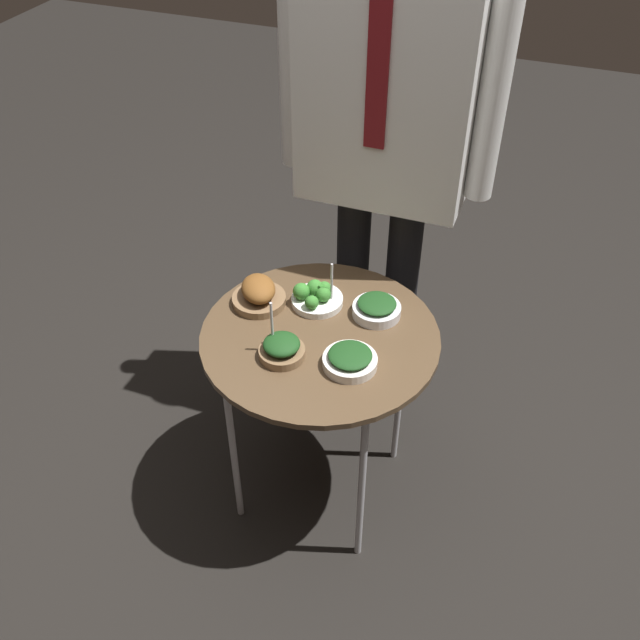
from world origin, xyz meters
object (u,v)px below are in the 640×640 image
object	(u,v)px
bowl_spinach_mid_left	(282,348)
waiter_figure	(387,117)
bowl_broccoli_front_center	(316,296)
bowl_spinach_far_rim	(350,360)
serving_cart	(320,347)
bowl_roast_front_left	(259,294)
bowl_spinach_front_right	(377,308)

from	to	relation	value
bowl_spinach_mid_left	waiter_figure	size ratio (longest dim) A/B	0.09
bowl_broccoli_front_center	bowl_spinach_far_rim	size ratio (longest dim) A/B	1.04
serving_cart	bowl_roast_front_left	xyz separation A→B (m)	(-0.21, 0.06, 0.08)
bowl_spinach_front_right	bowl_broccoli_front_center	bearing A→B (deg)	-175.32
serving_cart	waiter_figure	size ratio (longest dim) A/B	0.38
bowl_roast_front_left	serving_cart	bearing A→B (deg)	-17.06
bowl_roast_front_left	bowl_spinach_mid_left	size ratio (longest dim) A/B	0.98
waiter_figure	bowl_spinach_front_right	bearing A→B (deg)	-74.19
bowl_spinach_mid_left	bowl_broccoli_front_center	bearing A→B (deg)	88.69
bowl_spinach_mid_left	waiter_figure	xyz separation A→B (m)	(0.09, 0.57, 0.40)
bowl_roast_front_left	bowl_spinach_front_right	bearing A→B (deg)	11.86
bowl_broccoli_front_center	bowl_spinach_front_right	bearing A→B (deg)	4.68
serving_cart	bowl_spinach_far_rim	world-z (taller)	bowl_spinach_far_rim
bowl_spinach_mid_left	bowl_roast_front_left	bearing A→B (deg)	129.10
bowl_spinach_front_right	waiter_figure	distance (m)	0.52
serving_cart	waiter_figure	xyz separation A→B (m)	(0.03, 0.45, 0.47)
bowl_spinach_mid_left	serving_cart	bearing A→B (deg)	61.39
serving_cart	bowl_spinach_front_right	xyz separation A→B (m)	(0.12, 0.13, 0.07)
serving_cart	bowl_spinach_far_rim	size ratio (longest dim) A/B	4.64
bowl_roast_front_left	waiter_figure	xyz separation A→B (m)	(0.23, 0.39, 0.39)
serving_cart	bowl_roast_front_left	world-z (taller)	bowl_roast_front_left
waiter_figure	bowl_broccoli_front_center	bearing A→B (deg)	-103.74
bowl_spinach_far_rim	waiter_figure	distance (m)	0.68
bowl_broccoli_front_center	bowl_spinach_mid_left	world-z (taller)	bowl_spinach_mid_left
serving_cart	bowl_spinach_front_right	world-z (taller)	bowl_spinach_front_right
bowl_roast_front_left	bowl_spinach_far_rim	xyz separation A→B (m)	(0.32, -0.15, -0.01)
bowl_spinach_front_right	bowl_roast_front_left	world-z (taller)	bowl_roast_front_left
bowl_spinach_front_right	bowl_spinach_far_rim	distance (m)	0.22
serving_cart	bowl_spinach_mid_left	size ratio (longest dim) A/B	4.10
bowl_spinach_front_right	waiter_figure	xyz separation A→B (m)	(-0.09, 0.32, 0.40)
bowl_broccoli_front_center	waiter_figure	xyz separation A→B (m)	(0.08, 0.34, 0.40)
bowl_broccoli_front_center	bowl_roast_front_left	size ratio (longest dim) A/B	0.94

